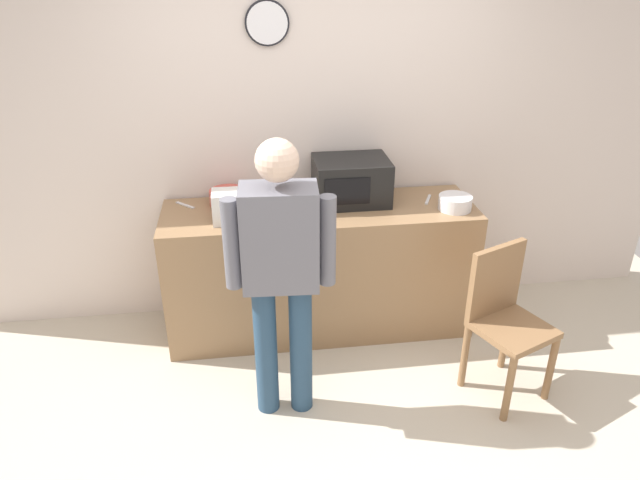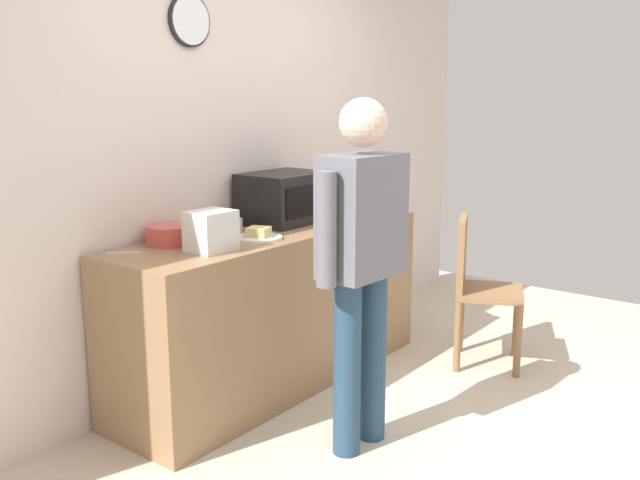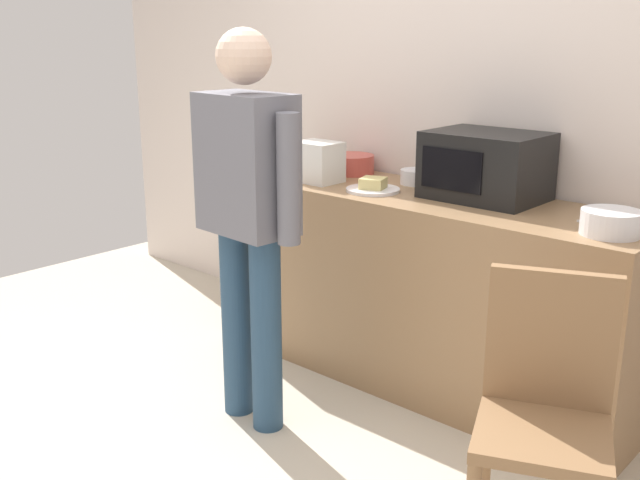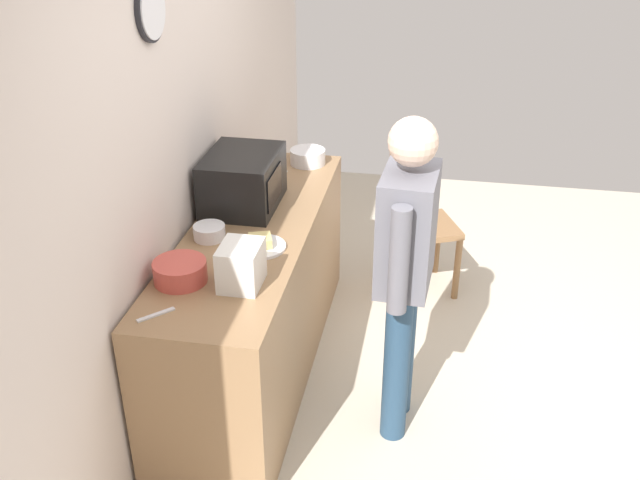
{
  "view_description": "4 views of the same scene",
  "coord_description": "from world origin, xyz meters",
  "px_view_note": "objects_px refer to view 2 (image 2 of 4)",
  "views": [
    {
      "loc": [
        -0.45,
        -2.33,
        2.49
      ],
      "look_at": [
        -0.02,
        0.8,
        0.9
      ],
      "focal_mm": 32.87,
      "sensor_mm": 36.0,
      "label": 1
    },
    {
      "loc": [
        -2.88,
        -1.36,
        1.68
      ],
      "look_at": [
        -0.1,
        0.78,
        0.94
      ],
      "focal_mm": 38.93,
      "sensor_mm": 36.0,
      "label": 2
    },
    {
      "loc": [
        1.91,
        -1.6,
        1.66
      ],
      "look_at": [
        -0.19,
        0.72,
        0.77
      ],
      "focal_mm": 41.79,
      "sensor_mm": 36.0,
      "label": 3
    },
    {
      "loc": [
        -3.22,
        0.26,
        2.63
      ],
      "look_at": [
        -0.02,
        0.85,
        0.89
      ],
      "focal_mm": 40.3,
      "sensor_mm": 36.0,
      "label": 4
    }
  ],
  "objects_px": {
    "microwave": "(285,198)",
    "toaster": "(211,231)",
    "sandwich_plate": "(259,236)",
    "cereal_bowl": "(228,225)",
    "spoon_utensil": "(124,253)",
    "person_standing": "(362,250)",
    "wooden_chair": "(478,283)",
    "mixing_bowl": "(377,205)",
    "fork_utensil": "(343,211)",
    "salad_bowl": "(170,235)"
  },
  "relations": [
    {
      "from": "microwave",
      "to": "toaster",
      "type": "bearing_deg",
      "value": -164.93
    },
    {
      "from": "sandwich_plate",
      "to": "cereal_bowl",
      "type": "bearing_deg",
      "value": 79.13
    },
    {
      "from": "microwave",
      "to": "toaster",
      "type": "height_order",
      "value": "microwave"
    },
    {
      "from": "microwave",
      "to": "spoon_utensil",
      "type": "xyz_separation_m",
      "value": [
        -1.12,
        0.07,
        -0.15
      ]
    },
    {
      "from": "cereal_bowl",
      "to": "person_standing",
      "type": "relative_size",
      "value": 0.1
    },
    {
      "from": "person_standing",
      "to": "wooden_chair",
      "type": "height_order",
      "value": "person_standing"
    },
    {
      "from": "microwave",
      "to": "mixing_bowl",
      "type": "relative_size",
      "value": 2.26
    },
    {
      "from": "cereal_bowl",
      "to": "mixing_bowl",
      "type": "distance_m",
      "value": 1.12
    },
    {
      "from": "mixing_bowl",
      "to": "person_standing",
      "type": "height_order",
      "value": "person_standing"
    },
    {
      "from": "mixing_bowl",
      "to": "toaster",
      "type": "bearing_deg",
      "value": 179.61
    },
    {
      "from": "microwave",
      "to": "toaster",
      "type": "distance_m",
      "value": 0.85
    },
    {
      "from": "spoon_utensil",
      "to": "fork_utensil",
      "type": "bearing_deg",
      "value": -4.29
    },
    {
      "from": "microwave",
      "to": "mixing_bowl",
      "type": "bearing_deg",
      "value": -19.14
    },
    {
      "from": "mixing_bowl",
      "to": "wooden_chair",
      "type": "bearing_deg",
      "value": -80.88
    },
    {
      "from": "spoon_utensil",
      "to": "wooden_chair",
      "type": "xyz_separation_m",
      "value": [
        1.89,
        -0.99,
        -0.4
      ]
    },
    {
      "from": "toaster",
      "to": "wooden_chair",
      "type": "bearing_deg",
      "value": -23.75
    },
    {
      "from": "mixing_bowl",
      "to": "salad_bowl",
      "type": "bearing_deg",
      "value": 168.88
    },
    {
      "from": "spoon_utensil",
      "to": "person_standing",
      "type": "height_order",
      "value": "person_standing"
    },
    {
      "from": "mixing_bowl",
      "to": "person_standing",
      "type": "xyz_separation_m",
      "value": [
        -1.21,
        -0.71,
        0.01
      ]
    },
    {
      "from": "microwave",
      "to": "wooden_chair",
      "type": "xyz_separation_m",
      "value": [
        0.77,
        -0.92,
        -0.55
      ]
    },
    {
      "from": "spoon_utensil",
      "to": "salad_bowl",
      "type": "bearing_deg",
      "value": -1.29
    },
    {
      "from": "mixing_bowl",
      "to": "wooden_chair",
      "type": "distance_m",
      "value": 0.83
    },
    {
      "from": "salad_bowl",
      "to": "toaster",
      "type": "xyz_separation_m",
      "value": [
        0.02,
        -0.28,
        0.05
      ]
    },
    {
      "from": "sandwich_plate",
      "to": "spoon_utensil",
      "type": "xyz_separation_m",
      "value": [
        -0.65,
        0.29,
        -0.02
      ]
    },
    {
      "from": "spoon_utensil",
      "to": "wooden_chair",
      "type": "bearing_deg",
      "value": -27.57
    },
    {
      "from": "salad_bowl",
      "to": "spoon_utensil",
      "type": "distance_m",
      "value": 0.29
    },
    {
      "from": "mixing_bowl",
      "to": "spoon_utensil",
      "type": "relative_size",
      "value": 1.3
    },
    {
      "from": "sandwich_plate",
      "to": "mixing_bowl",
      "type": "xyz_separation_m",
      "value": [
        1.13,
        -0.01,
        0.03
      ]
    },
    {
      "from": "wooden_chair",
      "to": "microwave",
      "type": "bearing_deg",
      "value": 130.06
    },
    {
      "from": "microwave",
      "to": "fork_utensil",
      "type": "xyz_separation_m",
      "value": [
        0.53,
        -0.05,
        -0.15
      ]
    },
    {
      "from": "cereal_bowl",
      "to": "sandwich_plate",
      "type": "bearing_deg",
      "value": -100.87
    },
    {
      "from": "cereal_bowl",
      "to": "toaster",
      "type": "height_order",
      "value": "toaster"
    },
    {
      "from": "cereal_bowl",
      "to": "wooden_chair",
      "type": "distance_m",
      "value": 1.6
    },
    {
      "from": "salad_bowl",
      "to": "spoon_utensil",
      "type": "xyz_separation_m",
      "value": [
        -0.29,
        0.01,
        -0.05
      ]
    },
    {
      "from": "toaster",
      "to": "person_standing",
      "type": "relative_size",
      "value": 0.13
    },
    {
      "from": "sandwich_plate",
      "to": "toaster",
      "type": "xyz_separation_m",
      "value": [
        -0.35,
        -0.0,
        0.08
      ]
    },
    {
      "from": "sandwich_plate",
      "to": "cereal_bowl",
      "type": "relative_size",
      "value": 1.57
    },
    {
      "from": "fork_utensil",
      "to": "person_standing",
      "type": "bearing_deg",
      "value": -140.89
    },
    {
      "from": "fork_utensil",
      "to": "sandwich_plate",
      "type": "bearing_deg",
      "value": -170.84
    },
    {
      "from": "spoon_utensil",
      "to": "cereal_bowl",
      "type": "bearing_deg",
      "value": -0.51
    },
    {
      "from": "cereal_bowl",
      "to": "fork_utensil",
      "type": "xyz_separation_m",
      "value": [
        0.95,
        -0.12,
        -0.03
      ]
    },
    {
      "from": "salad_bowl",
      "to": "spoon_utensil",
      "type": "bearing_deg",
      "value": 178.71
    },
    {
      "from": "mixing_bowl",
      "to": "fork_utensil",
      "type": "relative_size",
      "value": 1.3
    },
    {
      "from": "salad_bowl",
      "to": "mixing_bowl",
      "type": "height_order",
      "value": "salad_bowl"
    },
    {
      "from": "microwave",
      "to": "fork_utensil",
      "type": "relative_size",
      "value": 2.94
    },
    {
      "from": "fork_utensil",
      "to": "wooden_chair",
      "type": "distance_m",
      "value": 0.98
    },
    {
      "from": "sandwich_plate",
      "to": "fork_utensil",
      "type": "xyz_separation_m",
      "value": [
        1.0,
        0.16,
        -0.02
      ]
    },
    {
      "from": "wooden_chair",
      "to": "mixing_bowl",
      "type": "bearing_deg",
      "value": 99.12
    },
    {
      "from": "microwave",
      "to": "wooden_chair",
      "type": "height_order",
      "value": "microwave"
    },
    {
      "from": "cereal_bowl",
      "to": "wooden_chair",
      "type": "bearing_deg",
      "value": -39.65
    }
  ]
}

